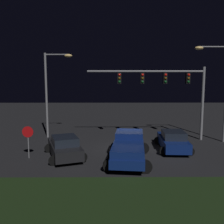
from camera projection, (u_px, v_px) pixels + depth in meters
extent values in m
plane|color=black|center=(128.00, 150.00, 18.70)|extent=(80.00, 80.00, 0.00)
cube|color=black|center=(145.00, 215.00, 9.56)|extent=(24.65, 7.41, 0.10)
cube|color=navy|center=(129.00, 152.00, 15.95)|extent=(2.59, 5.59, 0.55)
cube|color=navy|center=(129.00, 137.00, 17.03)|extent=(2.04, 2.09, 0.85)
cube|color=black|center=(129.00, 135.00, 17.02)|extent=(1.92, 1.71, 0.51)
cube|color=navy|center=(128.00, 149.00, 14.82)|extent=(2.25, 3.22, 0.45)
cylinder|color=black|center=(116.00, 147.00, 18.01)|extent=(0.80, 0.22, 0.80)
cylinder|color=black|center=(144.00, 148.00, 17.80)|extent=(0.80, 0.22, 0.80)
cylinder|color=black|center=(110.00, 165.00, 14.18)|extent=(0.80, 0.22, 0.80)
cylinder|color=black|center=(145.00, 167.00, 13.96)|extent=(0.80, 0.22, 0.80)
cube|color=black|center=(65.00, 148.00, 16.96)|extent=(3.17, 4.75, 0.70)
cube|color=black|center=(65.00, 141.00, 16.64)|extent=(2.18, 2.42, 0.55)
cylinder|color=black|center=(49.00, 148.00, 18.07)|extent=(0.64, 0.22, 0.64)
cylinder|color=black|center=(74.00, 146.00, 18.70)|extent=(0.64, 0.22, 0.64)
cylinder|color=black|center=(54.00, 161.00, 15.29)|extent=(0.64, 0.22, 0.64)
cylinder|color=black|center=(82.00, 157.00, 15.91)|extent=(0.64, 0.22, 0.64)
cube|color=navy|center=(173.00, 142.00, 18.74)|extent=(2.04, 4.49, 0.70)
cube|color=black|center=(174.00, 135.00, 18.41)|extent=(1.71, 2.08, 0.55)
cylinder|color=black|center=(158.00, 141.00, 20.30)|extent=(0.64, 0.22, 0.64)
cylinder|color=black|center=(180.00, 141.00, 20.21)|extent=(0.64, 0.22, 0.64)
cylinder|color=black|center=(164.00, 151.00, 17.34)|extent=(0.64, 0.22, 0.64)
cylinder|color=black|center=(190.00, 151.00, 17.25)|extent=(0.64, 0.22, 0.64)
cylinder|color=slate|center=(202.00, 104.00, 21.62)|extent=(0.24, 0.24, 6.50)
cylinder|color=slate|center=(146.00, 71.00, 21.22)|extent=(10.20, 0.18, 0.18)
cube|color=black|center=(188.00, 78.00, 21.32)|extent=(0.32, 0.44, 0.95)
sphere|color=red|center=(189.00, 75.00, 21.05)|extent=(0.22, 0.22, 0.22)
sphere|color=#59380A|center=(189.00, 78.00, 21.09)|extent=(0.22, 0.22, 0.22)
sphere|color=#0C4719|center=(188.00, 82.00, 21.13)|extent=(0.22, 0.22, 0.22)
cube|color=black|center=(165.00, 78.00, 21.30)|extent=(0.32, 0.44, 0.95)
sphere|color=red|center=(166.00, 75.00, 21.04)|extent=(0.22, 0.22, 0.22)
sphere|color=#59380A|center=(166.00, 78.00, 21.08)|extent=(0.22, 0.22, 0.22)
sphere|color=#0C4719|center=(165.00, 82.00, 21.12)|extent=(0.22, 0.22, 0.22)
cube|color=black|center=(142.00, 78.00, 21.29)|extent=(0.32, 0.44, 0.95)
sphere|color=red|center=(143.00, 75.00, 21.02)|extent=(0.22, 0.22, 0.22)
sphere|color=#59380A|center=(143.00, 78.00, 21.06)|extent=(0.22, 0.22, 0.22)
sphere|color=#0C4719|center=(142.00, 82.00, 21.10)|extent=(0.22, 0.22, 0.22)
cube|color=black|center=(119.00, 78.00, 21.28)|extent=(0.32, 0.44, 0.95)
sphere|color=red|center=(119.00, 75.00, 21.01)|extent=(0.22, 0.22, 0.22)
sphere|color=#59380A|center=(119.00, 78.00, 21.05)|extent=(0.22, 0.22, 0.22)
sphere|color=#0C4719|center=(119.00, 82.00, 21.09)|extent=(0.22, 0.22, 0.22)
cylinder|color=slate|center=(46.00, 96.00, 22.48)|extent=(0.20, 0.20, 7.79)
cylinder|color=slate|center=(57.00, 55.00, 22.00)|extent=(2.11, 0.12, 0.12)
ellipsoid|color=#F9CC72|center=(68.00, 56.00, 22.02)|extent=(0.70, 0.44, 0.30)
cylinder|color=slate|center=(214.00, 47.00, 20.21)|extent=(2.49, 0.12, 0.12)
ellipsoid|color=#F9CC72|center=(199.00, 48.00, 20.22)|extent=(0.70, 0.44, 0.30)
cylinder|color=slate|center=(28.00, 143.00, 16.64)|extent=(0.07, 0.07, 2.20)
cylinder|color=#B20C0F|center=(28.00, 132.00, 16.51)|extent=(0.76, 0.03, 0.76)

